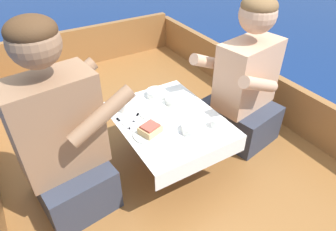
% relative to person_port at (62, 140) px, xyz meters
% --- Properties ---
extents(ground_plane, '(60.00, 60.00, 0.00)m').
position_rel_person_port_xyz_m(ground_plane, '(0.58, 0.03, -0.76)').
color(ground_plane, navy).
extents(boat_deck, '(2.02, 3.24, 0.33)m').
position_rel_person_port_xyz_m(boat_deck, '(0.58, 0.03, -0.59)').
color(boat_deck, brown).
rests_on(boat_deck, ground_plane).
extents(gunwale_starboard, '(0.06, 3.24, 0.32)m').
position_rel_person_port_xyz_m(gunwale_starboard, '(1.56, 0.03, -0.26)').
color(gunwale_starboard, '#936033').
rests_on(gunwale_starboard, boat_deck).
extents(bow_coaming, '(1.90, 0.06, 0.37)m').
position_rel_person_port_xyz_m(bow_coaming, '(0.58, 1.62, -0.24)').
color(bow_coaming, '#936033').
rests_on(bow_coaming, boat_deck).
extents(cockpit_table, '(0.56, 0.70, 0.36)m').
position_rel_person_port_xyz_m(cockpit_table, '(0.58, -0.04, -0.11)').
color(cockpit_table, '#B2B2B7').
rests_on(cockpit_table, boat_deck).
extents(person_port, '(0.56, 0.49, 1.03)m').
position_rel_person_port_xyz_m(person_port, '(0.00, 0.00, 0.00)').
color(person_port, '#333847').
rests_on(person_port, boat_deck).
extents(person_starboard, '(0.57, 0.52, 0.96)m').
position_rel_person_port_xyz_m(person_starboard, '(1.16, -0.04, -0.03)').
color(person_starboard, '#333847').
rests_on(person_starboard, boat_deck).
extents(plate_sandwich, '(0.19, 0.19, 0.01)m').
position_rel_person_port_xyz_m(plate_sandwich, '(0.43, -0.11, -0.06)').
color(plate_sandwich, silver).
rests_on(plate_sandwich, cockpit_table).
extents(plate_bread, '(0.18, 0.18, 0.01)m').
position_rel_person_port_xyz_m(plate_bread, '(0.54, 0.05, -0.06)').
color(plate_bread, silver).
rests_on(plate_bread, cockpit_table).
extents(sandwich, '(0.13, 0.12, 0.05)m').
position_rel_person_port_xyz_m(sandwich, '(0.43, -0.11, -0.03)').
color(sandwich, tan).
rests_on(sandwich, plate_sandwich).
extents(bowl_port_near, '(0.13, 0.13, 0.04)m').
position_rel_person_port_xyz_m(bowl_port_near, '(0.63, -0.21, -0.04)').
color(bowl_port_near, silver).
rests_on(bowl_port_near, cockpit_table).
extents(bowl_starboard_near, '(0.13, 0.13, 0.04)m').
position_rel_person_port_xyz_m(bowl_starboard_near, '(0.70, 0.07, -0.04)').
color(bowl_starboard_near, silver).
rests_on(bowl_starboard_near, cockpit_table).
extents(bowl_center_far, '(0.12, 0.12, 0.04)m').
position_rel_person_port_xyz_m(bowl_center_far, '(0.64, 0.20, -0.04)').
color(bowl_center_far, silver).
rests_on(bowl_center_far, cockpit_table).
extents(coffee_cup_port, '(0.10, 0.08, 0.05)m').
position_rel_person_port_xyz_m(coffee_cup_port, '(0.41, 0.16, -0.04)').
color(coffee_cup_port, silver).
rests_on(coffee_cup_port, cockpit_table).
extents(coffee_cup_starboard, '(0.09, 0.06, 0.05)m').
position_rel_person_port_xyz_m(coffee_cup_starboard, '(0.77, -0.25, -0.04)').
color(coffee_cup_starboard, silver).
rests_on(coffee_cup_starboard, cockpit_table).
extents(utensil_spoon_port, '(0.17, 0.02, 0.01)m').
position_rel_person_port_xyz_m(utensil_spoon_port, '(0.68, -0.13, -0.06)').
color(utensil_spoon_port, silver).
rests_on(utensil_spoon_port, cockpit_table).
extents(utensil_fork_starboard, '(0.14, 0.13, 0.00)m').
position_rel_person_port_xyz_m(utensil_fork_starboard, '(0.41, 0.04, -0.06)').
color(utensil_fork_starboard, silver).
rests_on(utensil_fork_starboard, cockpit_table).
extents(utensil_spoon_center, '(0.12, 0.14, 0.01)m').
position_rel_person_port_xyz_m(utensil_spoon_center, '(0.53, -0.15, -0.06)').
color(utensil_spoon_center, silver).
rests_on(utensil_spoon_center, cockpit_table).
extents(utensil_knife_port, '(0.12, 0.14, 0.00)m').
position_rel_person_port_xyz_m(utensil_knife_port, '(0.36, 0.07, -0.06)').
color(utensil_knife_port, silver).
rests_on(utensil_knife_port, cockpit_table).
extents(utensil_fork_port, '(0.05, 0.17, 0.00)m').
position_rel_person_port_xyz_m(utensil_fork_port, '(0.34, 0.04, -0.06)').
color(utensil_fork_port, silver).
rests_on(utensil_fork_port, cockpit_table).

